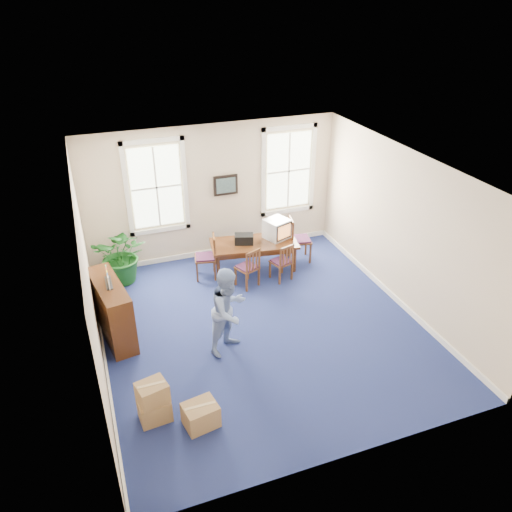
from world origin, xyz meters
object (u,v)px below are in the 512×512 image
object	(u,v)px
crt_tv	(277,229)
man	(229,310)
credenza	(112,309)
potted_plant	(122,255)
chair_near_left	(247,267)
conference_table	(254,255)
cardboard_boxes	(164,394)

from	to	relation	value
crt_tv	man	distance (m)	3.30
credenza	potted_plant	world-z (taller)	potted_plant
chair_near_left	potted_plant	xyz separation A→B (m)	(-2.50, 1.12, 0.19)
crt_tv	credenza	distance (m)	4.22
conference_table	cardboard_boxes	distance (m)	4.67
man	potted_plant	size ratio (longest dim) A/B	1.26
credenza	crt_tv	bearing A→B (deg)	11.73
conference_table	chair_near_left	size ratio (longest dim) A/B	2.11
conference_table	crt_tv	bearing A→B (deg)	13.17
crt_tv	chair_near_left	xyz separation A→B (m)	(-0.98, -0.72, -0.43)
man	cardboard_boxes	bearing A→B (deg)	-173.77
crt_tv	conference_table	bearing A→B (deg)	163.33
man	potted_plant	xyz separation A→B (m)	(-1.50, 3.05, -0.17)
conference_table	crt_tv	distance (m)	0.81
cardboard_boxes	chair_near_left	bearing A→B (deg)	51.61
potted_plant	cardboard_boxes	world-z (taller)	potted_plant
chair_near_left	credenza	size ratio (longest dim) A/B	0.60
cardboard_boxes	credenza	bearing A→B (deg)	103.17
chair_near_left	man	bearing A→B (deg)	39.33
credenza	cardboard_boxes	xyz separation A→B (m)	(0.52, -2.23, -0.25)
conference_table	credenza	bearing A→B (deg)	-147.17
potted_plant	cardboard_boxes	bearing A→B (deg)	-88.84
potted_plant	man	bearing A→B (deg)	-63.82
conference_table	cardboard_boxes	xyz separation A→B (m)	(-2.82, -3.72, 0.03)
crt_tv	potted_plant	world-z (taller)	potted_plant
chair_near_left	man	size ratio (longest dim) A/B	0.56
credenza	potted_plant	xyz separation A→B (m)	(0.44, 1.95, 0.05)
man	cardboard_boxes	distance (m)	1.87
chair_near_left	crt_tv	bearing A→B (deg)	-167.07
conference_table	potted_plant	world-z (taller)	potted_plant
chair_near_left	credenza	xyz separation A→B (m)	(-2.94, -0.82, 0.14)
crt_tv	chair_near_left	bearing A→B (deg)	-165.04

